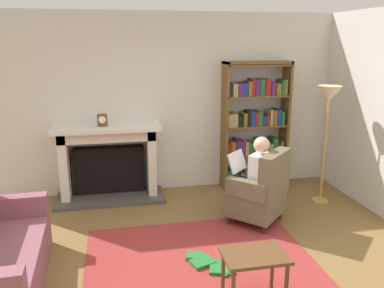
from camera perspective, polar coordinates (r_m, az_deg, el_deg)
name	(u,v)px	position (r m, az deg, el deg)	size (l,w,h in m)	color
ground	(206,275)	(4.16, 2.00, -18.49)	(14.00, 14.00, 0.00)	brown
back_wall	(168,103)	(6.06, -3.46, 5.88)	(5.60, 0.10, 2.70)	silver
side_wall_right	(377,112)	(5.86, 25.21, 4.20)	(0.10, 5.20, 2.70)	silver
area_rug	(199,259)	(4.40, 1.07, -16.33)	(2.40, 1.80, 0.01)	maroon
fireplace	(109,159)	(5.93, -11.98, -2.18)	(1.56, 0.64, 1.11)	#4C4742
mantel_clock	(102,120)	(5.69, -12.86, 3.38)	(0.14, 0.14, 0.17)	brown
bookshelf	(255,128)	(6.25, 9.09, 2.35)	(1.03, 0.32, 1.98)	brown
armchair_reading	(261,192)	(5.10, 9.93, -6.84)	(0.89, 0.89, 0.97)	#331E14
seated_reader	(253,175)	(5.07, 8.81, -4.53)	(0.58, 0.58, 1.14)	white
side_table	(255,262)	(3.62, 9.05, -16.53)	(0.56, 0.39, 0.49)	brown
scattered_books	(209,263)	(4.29, 2.51, -16.90)	(0.45, 0.53, 0.04)	#267233
floor_lamp	(328,105)	(5.74, 19.16, 5.42)	(0.32, 0.32, 1.69)	#B7933F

